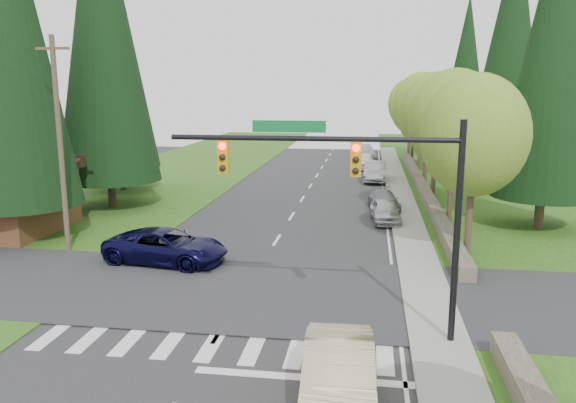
% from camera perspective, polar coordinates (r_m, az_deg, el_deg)
% --- Properties ---
extents(grass_east, '(14.00, 110.00, 0.06)m').
position_cam_1_polar(grass_east, '(33.95, 22.42, -2.44)').
color(grass_east, '#254C14').
rests_on(grass_east, ground).
extents(grass_west, '(14.00, 110.00, 0.06)m').
position_cam_1_polar(grass_west, '(37.29, -20.07, -1.08)').
color(grass_west, '#254C14').
rests_on(grass_west, ground).
extents(cross_street, '(120.00, 8.00, 0.10)m').
position_cam_1_polar(cross_street, '(21.89, -4.39, -9.08)').
color(cross_street, '#28282B').
rests_on(cross_street, ground).
extents(sidewalk_east, '(1.80, 80.00, 0.13)m').
position_cam_1_polar(sidewalk_east, '(34.91, 11.89, -1.38)').
color(sidewalk_east, gray).
rests_on(sidewalk_east, ground).
extents(curb_east, '(0.20, 80.00, 0.13)m').
position_cam_1_polar(curb_east, '(34.86, 10.49, -1.35)').
color(curb_east, gray).
rests_on(curb_east, ground).
extents(stone_wall_north, '(0.70, 40.00, 0.70)m').
position_cam_1_polar(stone_wall_north, '(42.81, 13.54, 1.28)').
color(stone_wall_north, '#4C4438').
rests_on(stone_wall_north, ground).
extents(traffic_signal, '(8.70, 0.37, 6.80)m').
position_cam_1_polar(traffic_signal, '(16.71, 7.45, 2.13)').
color(traffic_signal, black).
rests_on(traffic_signal, ground).
extents(utility_pole, '(1.60, 0.24, 10.00)m').
position_cam_1_polar(utility_pole, '(27.93, -22.14, 5.42)').
color(utility_pole, '#473828').
rests_on(utility_pole, ground).
extents(decid_tree_0, '(4.80, 4.80, 8.37)m').
position_cam_1_polar(decid_tree_0, '(26.48, 18.41, 6.39)').
color(decid_tree_0, '#38281C').
rests_on(decid_tree_0, ground).
extents(decid_tree_1, '(5.20, 5.20, 8.80)m').
position_cam_1_polar(decid_tree_1, '(33.38, 16.55, 7.77)').
color(decid_tree_1, '#38281C').
rests_on(decid_tree_1, ground).
extents(decid_tree_2, '(5.00, 5.00, 8.82)m').
position_cam_1_polar(decid_tree_2, '(40.28, 14.88, 8.59)').
color(decid_tree_2, '#38281C').
rests_on(decid_tree_2, ground).
extents(decid_tree_3, '(5.00, 5.00, 8.55)m').
position_cam_1_polar(decid_tree_3, '(47.26, 14.04, 8.68)').
color(decid_tree_3, '#38281C').
rests_on(decid_tree_3, ground).
extents(decid_tree_4, '(5.40, 5.40, 9.18)m').
position_cam_1_polar(decid_tree_4, '(54.22, 13.45, 9.44)').
color(decid_tree_4, '#38281C').
rests_on(decid_tree_4, ground).
extents(decid_tree_5, '(4.80, 4.80, 8.30)m').
position_cam_1_polar(decid_tree_5, '(61.20, 12.67, 9.17)').
color(decid_tree_5, '#38281C').
rests_on(decid_tree_5, ground).
extents(decid_tree_6, '(5.20, 5.20, 8.86)m').
position_cam_1_polar(decid_tree_6, '(68.17, 12.34, 9.66)').
color(decid_tree_6, '#38281C').
rests_on(decid_tree_6, ground).
extents(conifer_w_a, '(6.12, 6.12, 19.80)m').
position_cam_1_polar(conifer_w_a, '(31.54, -26.77, 15.96)').
color(conifer_w_a, '#38281C').
rests_on(conifer_w_a, ground).
extents(conifer_w_b, '(5.44, 5.44, 17.80)m').
position_cam_1_polar(conifer_w_b, '(36.44, -26.95, 13.59)').
color(conifer_w_b, '#38281C').
rests_on(conifer_w_b, ground).
extents(conifer_w_c, '(6.46, 6.46, 20.80)m').
position_cam_1_polar(conifer_w_c, '(37.99, -18.41, 16.36)').
color(conifer_w_c, '#38281C').
rests_on(conifer_w_c, ground).
extents(conifer_w_e, '(5.78, 5.78, 18.80)m').
position_cam_1_polar(conifer_w_e, '(44.18, -17.17, 14.36)').
color(conifer_w_e, '#38281C').
rests_on(conifer_w_e, ground).
extents(conifer_e_a, '(5.44, 5.44, 17.80)m').
position_cam_1_polar(conifer_e_a, '(33.42, 25.44, 14.02)').
color(conifer_e_a, '#38281C').
rests_on(conifer_e_a, ground).
extents(conifer_e_b, '(6.12, 6.12, 19.80)m').
position_cam_1_polar(conifer_e_b, '(47.26, 21.71, 14.45)').
color(conifer_e_b, '#38281C').
rests_on(conifer_e_b, ground).
extents(conifer_e_c, '(5.10, 5.10, 16.80)m').
position_cam_1_polar(conifer_e_c, '(60.75, 17.62, 12.45)').
color(conifer_e_c, '#38281C').
rests_on(conifer_e_c, ground).
extents(sedan_champagne, '(1.94, 5.00, 1.62)m').
position_cam_1_polar(sedan_champagne, '(14.20, 5.16, -17.44)').
color(sedan_champagne, beige).
rests_on(sedan_champagne, ground).
extents(suv_navy, '(5.78, 3.27, 1.52)m').
position_cam_1_polar(suv_navy, '(25.57, -12.26, -4.48)').
color(suv_navy, black).
rests_on(suv_navy, ground).
extents(parked_car_a, '(1.94, 4.00, 1.31)m').
position_cam_1_polar(parked_car_a, '(33.10, 9.85, -0.95)').
color(parked_car_a, '#BDBCC2').
rests_on(parked_car_a, ground).
extents(parked_car_b, '(2.20, 4.36, 1.21)m').
position_cam_1_polar(parked_car_b, '(36.45, 9.72, 0.11)').
color(parked_car_b, slate).
rests_on(parked_car_b, ground).
extents(parked_car_c, '(1.91, 5.03, 1.64)m').
position_cam_1_polar(parked_car_c, '(47.57, 8.85, 3.03)').
color(parked_car_c, '#AFAFB4').
rests_on(parked_car_c, ground).
extents(parked_car_d, '(2.00, 4.60, 1.54)m').
position_cam_1_polar(parked_car_d, '(54.75, 7.83, 4.10)').
color(parked_car_d, white).
rests_on(parked_car_d, ground).
extents(parked_car_e, '(2.38, 5.17, 1.46)m').
position_cam_1_polar(parked_car_e, '(62.35, 7.92, 4.94)').
color(parked_car_e, '#BCBCC1').
rests_on(parked_car_e, ground).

